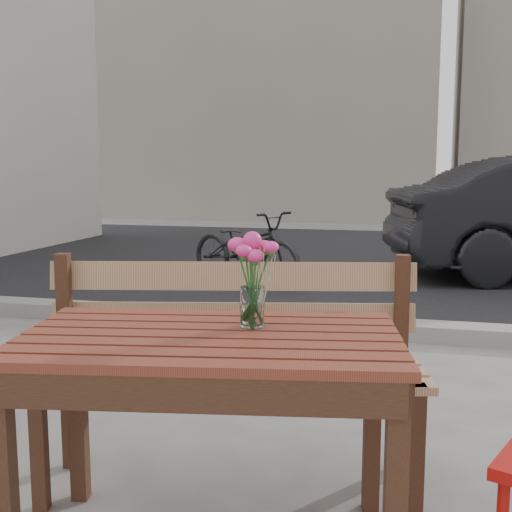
{
  "coord_description": "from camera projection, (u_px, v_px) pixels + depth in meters",
  "views": [
    {
      "loc": [
        0.61,
        -1.73,
        1.26
      ],
      "look_at": [
        0.1,
        0.3,
        0.96
      ],
      "focal_mm": 45.0,
      "sensor_mm": 36.0,
      "label": 1
    }
  ],
  "objects": [
    {
      "name": "main_bench",
      "position": [
        231.0,
        343.0,
        2.53
      ],
      "size": [
        1.56,
        0.75,
        0.93
      ],
      "rotation": [
        0.0,
        0.0,
        0.22
      ],
      "color": "#95694D",
      "rests_on": "ground"
    },
    {
      "name": "main_table",
      "position": [
        210.0,
        371.0,
        2.03
      ],
      "size": [
        1.29,
        0.89,
        0.73
      ],
      "rotation": [
        0.0,
        0.0,
        0.17
      ],
      "color": "maroon",
      "rests_on": "ground"
    },
    {
      "name": "backdrop_buildings",
      "position": [
        402.0,
        67.0,
        15.28
      ],
      "size": [
        15.5,
        4.0,
        8.0
      ],
      "color": "gray",
      "rests_on": "ground"
    },
    {
      "name": "street",
      "position": [
        354.0,
        282.0,
        6.85
      ],
      "size": [
        30.0,
        8.12,
        0.12
      ],
      "color": "black",
      "rests_on": "ground"
    },
    {
      "name": "bicycle",
      "position": [
        245.0,
        247.0,
        6.89
      ],
      "size": [
        1.58,
        1.17,
        0.79
      ],
      "primitive_type": "imported",
      "rotation": [
        0.0,
        0.0,
        1.09
      ],
      "color": "black",
      "rests_on": "ground"
    },
    {
      "name": "main_vase",
      "position": [
        252.0,
        268.0,
        2.08
      ],
      "size": [
        0.17,
        0.17,
        0.31
      ],
      "color": "white",
      "rests_on": "main_table"
    }
  ]
}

